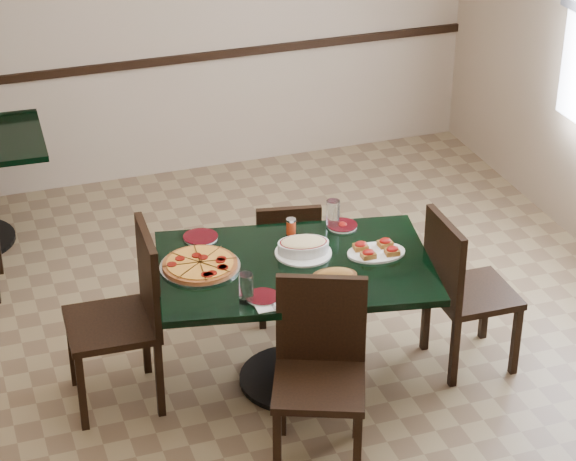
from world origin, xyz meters
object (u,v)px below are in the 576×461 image
object	(u,v)px
chair_left	(128,308)
main_table	(295,294)
chair_far	(287,255)
lasagna_casserole	(303,246)
chair_near	(320,362)
chair_right	(460,284)
pepperoni_pizza	(200,265)
bruschetta_platter	(376,250)
bread_basket	(334,278)

from	to	relation	value
chair_left	main_table	bearing A→B (deg)	82.50
chair_far	lasagna_casserole	bearing A→B (deg)	91.61
chair_near	chair_right	size ratio (longest dim) A/B	1.02
pepperoni_pizza	bruschetta_platter	world-z (taller)	bruschetta_platter
chair_left	pepperoni_pizza	distance (m)	0.44
main_table	bruschetta_platter	xyz separation A→B (m)	(0.45, -0.04, 0.21)
bread_basket	chair_far	bearing A→B (deg)	93.18
main_table	lasagna_casserole	xyz separation A→B (m)	(0.08, 0.09, 0.23)
chair_left	bruschetta_platter	size ratio (longest dim) A/B	2.95
bruschetta_platter	pepperoni_pizza	bearing A→B (deg)	175.59
chair_near	pepperoni_pizza	world-z (taller)	chair_near
chair_right	bruschetta_platter	xyz separation A→B (m)	(-0.47, 0.10, 0.25)
chair_right	lasagna_casserole	size ratio (longest dim) A/B	3.05
lasagna_casserole	bread_basket	bearing A→B (deg)	-72.69
chair_near	bread_basket	size ratio (longest dim) A/B	3.80
chair_right	chair_far	bearing A→B (deg)	45.63
lasagna_casserole	bruschetta_platter	world-z (taller)	lasagna_casserole
lasagna_casserole	bread_basket	world-z (taller)	bread_basket
chair_far	pepperoni_pizza	distance (m)	0.87
chair_near	lasagna_casserole	size ratio (longest dim) A/B	3.12
pepperoni_pizza	chair_near	bearing A→B (deg)	-60.48
chair_far	pepperoni_pizza	xyz separation A→B (m)	(-0.65, -0.49, 0.33)
pepperoni_pizza	bread_basket	world-z (taller)	bread_basket
lasagna_casserole	chair_right	bearing A→B (deg)	-4.29
chair_far	bread_basket	xyz separation A→B (m)	(-0.05, -0.88, 0.35)
lasagna_casserole	bruschetta_platter	distance (m)	0.39
chair_far	chair_left	world-z (taller)	chair_left
chair_far	bread_basket	distance (m)	0.95
main_table	bruschetta_platter	bearing A→B (deg)	5.85
pepperoni_pizza	main_table	bearing A→B (deg)	-15.05
main_table	chair_near	size ratio (longest dim) A/B	1.66
chair_near	lasagna_casserole	xyz separation A→B (m)	(0.15, 0.68, 0.26)
chair_near	bread_basket	world-z (taller)	chair_near
chair_left	pepperoni_pizza	world-z (taller)	chair_left
chair_near	pepperoni_pizza	xyz separation A→B (m)	(-0.41, 0.72, 0.23)
chair_far	chair_right	size ratio (longest dim) A/B	0.86
chair_right	bread_basket	xyz separation A→B (m)	(-0.79, -0.13, 0.27)
main_table	chair_left	world-z (taller)	chair_left
main_table	chair_left	xyz separation A→B (m)	(-0.87, 0.15, -0.00)
pepperoni_pizza	lasagna_casserole	bearing A→B (deg)	-4.13
chair_far	chair_left	size ratio (longest dim) A/B	0.80
lasagna_casserole	bread_basket	xyz separation A→B (m)	(0.04, -0.35, -0.01)
main_table	pepperoni_pizza	xyz separation A→B (m)	(-0.48, 0.13, 0.20)
lasagna_casserole	chair_far	bearing A→B (deg)	91.50
pepperoni_pizza	bruschetta_platter	bearing A→B (deg)	-10.34
pepperoni_pizza	bread_basket	bearing A→B (deg)	-33.41
bruschetta_platter	chair_near	bearing A→B (deg)	-127.69
chair_left	chair_far	bearing A→B (deg)	116.61
pepperoni_pizza	chair_right	bearing A→B (deg)	-10.81
chair_far	chair_right	bearing A→B (deg)	145.70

